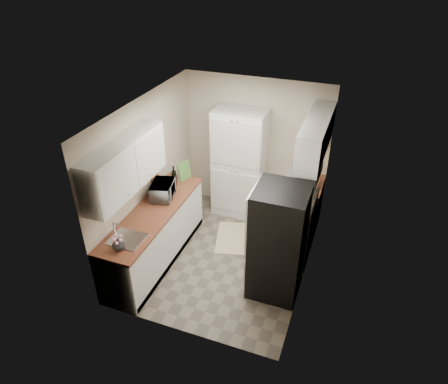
# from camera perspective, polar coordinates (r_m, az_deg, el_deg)

# --- Properties ---
(ground) EXTENTS (3.20, 3.20, 0.00)m
(ground) POSITION_cam_1_polar(r_m,az_deg,el_deg) (6.62, 0.04, -9.02)
(ground) COLOR #665B4C
(ground) RESTS_ON ground
(room_shell) EXTENTS (2.64, 3.24, 2.52)m
(room_shell) POSITION_cam_1_polar(r_m,az_deg,el_deg) (5.68, -0.16, 3.43)
(room_shell) COLOR #B0A28E
(room_shell) RESTS_ON ground
(pantry_cabinet) EXTENTS (0.90, 0.55, 2.00)m
(pantry_cabinet) POSITION_cam_1_polar(r_m,az_deg,el_deg) (7.14, 2.20, 4.02)
(pantry_cabinet) COLOR silver
(pantry_cabinet) RESTS_ON ground
(base_cabinet_left) EXTENTS (0.60, 2.30, 0.88)m
(base_cabinet_left) POSITION_cam_1_polar(r_m,az_deg,el_deg) (6.38, -9.74, -6.26)
(base_cabinet_left) COLOR silver
(base_cabinet_left) RESTS_ON ground
(countertop_left) EXTENTS (0.63, 2.33, 0.04)m
(countertop_left) POSITION_cam_1_polar(r_m,az_deg,el_deg) (6.11, -10.13, -2.87)
(countertop_left) COLOR brown
(countertop_left) RESTS_ON base_cabinet_left
(base_cabinet_right) EXTENTS (0.60, 0.80, 0.88)m
(base_cabinet_right) POSITION_cam_1_polar(r_m,az_deg,el_deg) (7.09, 10.94, -2.06)
(base_cabinet_right) COLOR silver
(base_cabinet_right) RESTS_ON ground
(countertop_right) EXTENTS (0.63, 0.83, 0.04)m
(countertop_right) POSITION_cam_1_polar(r_m,az_deg,el_deg) (6.85, 11.33, 1.13)
(countertop_right) COLOR brown
(countertop_right) RESTS_ON base_cabinet_right
(electric_range) EXTENTS (0.71, 0.78, 1.13)m
(electric_range) POSITION_cam_1_polar(r_m,az_deg,el_deg) (6.42, 9.48, -5.52)
(electric_range) COLOR #B7B7BC
(electric_range) RESTS_ON ground
(refrigerator) EXTENTS (0.70, 0.72, 1.70)m
(refrigerator) POSITION_cam_1_polar(r_m,az_deg,el_deg) (5.58, 7.72, -7.15)
(refrigerator) COLOR #B7B7BC
(refrigerator) RESTS_ON ground
(microwave) EXTENTS (0.43, 0.54, 0.26)m
(microwave) POSITION_cam_1_polar(r_m,az_deg,el_deg) (6.33, -8.73, 0.25)
(microwave) COLOR silver
(microwave) RESTS_ON countertop_left
(wine_bottle) EXTENTS (0.08, 0.08, 0.32)m
(wine_bottle) POSITION_cam_1_polar(r_m,az_deg,el_deg) (6.62, -7.17, 2.20)
(wine_bottle) COLOR black
(wine_bottle) RESTS_ON countertop_left
(flower_vase) EXTENTS (0.20, 0.20, 0.18)m
(flower_vase) POSITION_cam_1_polar(r_m,az_deg,el_deg) (5.43, -14.87, -7.20)
(flower_vase) COLOR white
(flower_vase) RESTS_ON countertop_left
(cutting_board) EXTENTS (0.10, 0.25, 0.32)m
(cutting_board) POSITION_cam_1_polar(r_m,az_deg,el_deg) (6.78, -5.68, 3.02)
(cutting_board) COLOR #487F32
(cutting_board) RESTS_ON countertop_left
(toaster_oven) EXTENTS (0.28, 0.35, 0.20)m
(toaster_oven) POSITION_cam_1_polar(r_m,az_deg,el_deg) (6.73, 11.95, 1.62)
(toaster_oven) COLOR silver
(toaster_oven) RESTS_ON countertop_right
(fruit_basket) EXTENTS (0.37, 0.37, 0.12)m
(fruit_basket) POSITION_cam_1_polar(r_m,az_deg,el_deg) (6.66, 12.00, 2.81)
(fruit_basket) COLOR red
(fruit_basket) RESTS_ON toaster_oven
(kitchen_mat) EXTENTS (0.76, 1.00, 0.01)m
(kitchen_mat) POSITION_cam_1_polar(r_m,az_deg,el_deg) (6.96, 1.29, -6.54)
(kitchen_mat) COLOR #D5BA8D
(kitchen_mat) RESTS_ON ground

